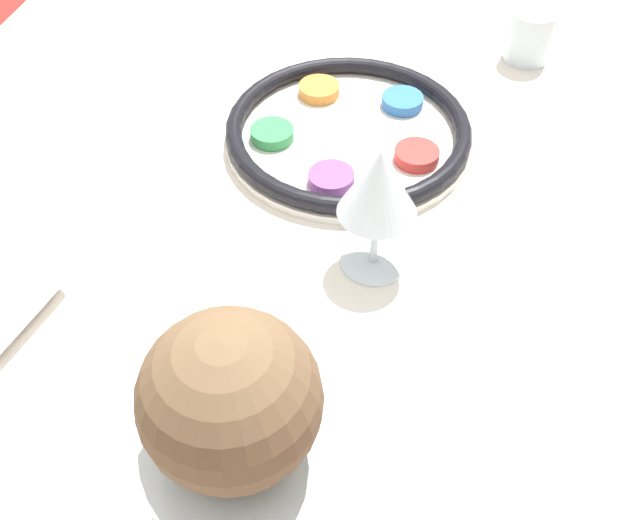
{
  "coord_description": "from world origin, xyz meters",
  "views": [
    {
      "loc": [
        0.51,
        0.23,
        1.32
      ],
      "look_at": [
        0.04,
        0.12,
        0.8
      ],
      "focal_mm": 42.0,
      "sensor_mm": 36.0,
      "label": 1
    }
  ],
  "objects_px": {
    "seder_plate": "(348,131)",
    "cup_mid": "(530,35)",
    "coconut": "(230,399)",
    "fruit_stand": "(271,456)",
    "wine_glass": "(379,187)",
    "orange_fruit": "(246,390)"
  },
  "relations": [
    {
      "from": "coconut",
      "to": "fruit_stand",
      "type": "bearing_deg",
      "value": 125.05
    },
    {
      "from": "fruit_stand",
      "to": "cup_mid",
      "type": "distance_m",
      "value": 0.72
    },
    {
      "from": "seder_plate",
      "to": "wine_glass",
      "type": "height_order",
      "value": "wine_glass"
    },
    {
      "from": "fruit_stand",
      "to": "coconut",
      "type": "relative_size",
      "value": 1.52
    },
    {
      "from": "seder_plate",
      "to": "fruit_stand",
      "type": "height_order",
      "value": "fruit_stand"
    },
    {
      "from": "coconut",
      "to": "cup_mid",
      "type": "bearing_deg",
      "value": 166.54
    },
    {
      "from": "cup_mid",
      "to": "coconut",
      "type": "bearing_deg",
      "value": -13.46
    },
    {
      "from": "orange_fruit",
      "to": "seder_plate",
      "type": "bearing_deg",
      "value": -176.51
    },
    {
      "from": "wine_glass",
      "to": "cup_mid",
      "type": "xyz_separation_m",
      "value": [
        -0.43,
        0.13,
        -0.07
      ]
    },
    {
      "from": "seder_plate",
      "to": "cup_mid",
      "type": "distance_m",
      "value": 0.31
    },
    {
      "from": "seder_plate",
      "to": "cup_mid",
      "type": "bearing_deg",
      "value": 140.15
    },
    {
      "from": "coconut",
      "to": "seder_plate",
      "type": "bearing_deg",
      "value": -176.95
    },
    {
      "from": "seder_plate",
      "to": "orange_fruit",
      "type": "bearing_deg",
      "value": 3.49
    },
    {
      "from": "fruit_stand",
      "to": "orange_fruit",
      "type": "relative_size",
      "value": 2.3
    },
    {
      "from": "fruit_stand",
      "to": "cup_mid",
      "type": "height_order",
      "value": "fruit_stand"
    },
    {
      "from": "wine_glass",
      "to": "orange_fruit",
      "type": "relative_size",
      "value": 1.91
    },
    {
      "from": "seder_plate",
      "to": "wine_glass",
      "type": "relative_size",
      "value": 2.03
    },
    {
      "from": "fruit_stand",
      "to": "coconut",
      "type": "bearing_deg",
      "value": -54.95
    },
    {
      "from": "orange_fruit",
      "to": "wine_glass",
      "type": "bearing_deg",
      "value": 172.0
    },
    {
      "from": "cup_mid",
      "to": "wine_glass",
      "type": "bearing_deg",
      "value": -17.11
    },
    {
      "from": "fruit_stand",
      "to": "orange_fruit",
      "type": "bearing_deg",
      "value": -116.62
    },
    {
      "from": "wine_glass",
      "to": "fruit_stand",
      "type": "bearing_deg",
      "value": -4.67
    }
  ]
}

